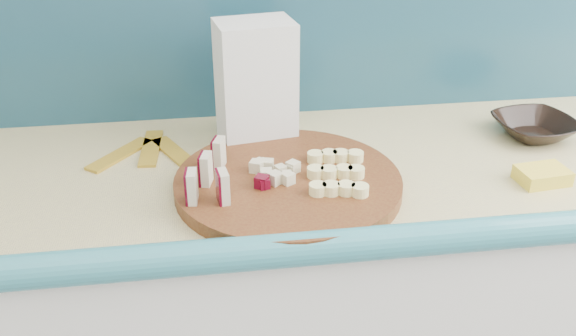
{
  "coord_description": "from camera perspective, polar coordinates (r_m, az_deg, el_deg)",
  "views": [
    {
      "loc": [
        -0.1,
        0.33,
        1.54
      ],
      "look_at": [
        0.05,
        1.4,
        0.96
      ],
      "focal_mm": 40.0,
      "sensor_mm": 36.0,
      "label": 1
    }
  ],
  "objects": [
    {
      "name": "apple_chunks",
      "position": [
        1.23,
        -1.29,
        -0.37
      ],
      "size": [
        0.07,
        0.07,
        0.02
      ],
      "color": "beige",
      "rests_on": "cutting_board"
    },
    {
      "name": "flour_bag",
      "position": [
        1.39,
        -2.88,
        7.45
      ],
      "size": [
        0.18,
        0.14,
        0.27
      ],
      "primitive_type": "cube",
      "rotation": [
        0.0,
        0.0,
        0.16
      ],
      "color": "silver",
      "rests_on": "kitchen_counter"
    },
    {
      "name": "banana_slices",
      "position": [
        1.24,
        4.39,
        -0.39
      ],
      "size": [
        0.13,
        0.17,
        0.02
      ],
      "color": "#F9ED98",
      "rests_on": "cutting_board"
    },
    {
      "name": "cutting_board",
      "position": [
        1.24,
        0.0,
        -1.37
      ],
      "size": [
        0.49,
        0.49,
        0.03
      ],
      "primitive_type": "cylinder",
      "rotation": [
        0.0,
        0.0,
        -0.13
      ],
      "color": "#4B1F10",
      "rests_on": "kitchen_counter"
    },
    {
      "name": "banana_peel",
      "position": [
        1.42,
        -12.26,
        1.41
      ],
      "size": [
        0.24,
        0.2,
        0.01
      ],
      "rotation": [
        0.0,
        0.0,
        -0.23
      ],
      "color": "gold",
      "rests_on": "kitchen_counter"
    },
    {
      "name": "backsplash",
      "position": [
        1.52,
        -0.03,
        13.84
      ],
      "size": [
        2.2,
        0.02,
        0.5
      ],
      "primitive_type": "cube",
      "color": "teal",
      "rests_on": "kitchen_counter"
    },
    {
      "name": "kitchen_counter",
      "position": [
        1.6,
        1.46,
        -14.13
      ],
      "size": [
        2.2,
        0.63,
        0.91
      ],
      "color": "white",
      "rests_on": "ground"
    },
    {
      "name": "sponge",
      "position": [
        1.36,
        21.67,
        -0.61
      ],
      "size": [
        0.1,
        0.08,
        0.03
      ],
      "primitive_type": "cube",
      "rotation": [
        0.0,
        0.0,
        0.11
      ],
      "color": "yellow",
      "rests_on": "kitchen_counter"
    },
    {
      "name": "apple_wedges",
      "position": [
        1.19,
        -6.98,
        -0.47
      ],
      "size": [
        0.08,
        0.17,
        0.06
      ],
      "color": "beige",
      "rests_on": "cutting_board"
    },
    {
      "name": "brown_bowl",
      "position": [
        1.56,
        21.07,
        3.38
      ],
      "size": [
        0.2,
        0.2,
        0.04
      ],
      "primitive_type": "imported",
      "rotation": [
        0.0,
        0.0,
        0.15
      ],
      "color": "black",
      "rests_on": "kitchen_counter"
    }
  ]
}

